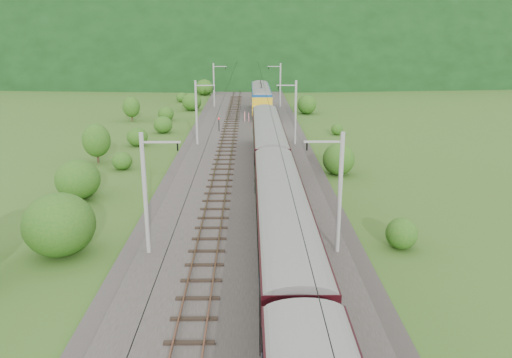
{
  "coord_description": "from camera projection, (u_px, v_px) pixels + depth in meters",
  "views": [
    {
      "loc": [
        0.46,
        -30.06,
        14.39
      ],
      "look_at": [
        0.96,
        8.95,
        2.6
      ],
      "focal_mm": 35.0,
      "sensor_mm": 36.0,
      "label": 1
    }
  ],
  "objects": [
    {
      "name": "train",
      "position": [
        282.0,
        211.0,
        30.4
      ],
      "size": [
        3.16,
        126.73,
        5.5
      ],
      "color": "black",
      "rests_on": "ground"
    },
    {
      "name": "track_right",
      "position": [
        273.0,
        200.0,
        42.42
      ],
      "size": [
        2.4,
        220.0,
        0.27
      ],
      "color": "brown",
      "rests_on": "railbed"
    },
    {
      "name": "vegetation_left",
      "position": [
        86.0,
        182.0,
        41.49
      ],
      "size": [
        12.24,
        146.11,
        6.59
      ],
      "color": "#1E5215",
      "rests_on": "ground"
    },
    {
      "name": "ground",
      "position": [
        243.0,
        256.0,
        32.93
      ],
      "size": [
        600.0,
        600.0,
        0.0
      ],
      "primitive_type": "plane",
      "color": "#36531A",
      "rests_on": "ground"
    },
    {
      "name": "vegetation_right",
      "position": [
        352.0,
        164.0,
        50.06
      ],
      "size": [
        6.97,
        100.42,
        3.01
      ],
      "color": "#1E5215",
      "rests_on": "ground"
    },
    {
      "name": "railbed",
      "position": [
        245.0,
        203.0,
        42.46
      ],
      "size": [
        14.0,
        220.0,
        0.3
      ],
      "primitive_type": "cube",
      "color": "#38332D",
      "rests_on": "ground"
    },
    {
      "name": "hazard_post_far",
      "position": [
        249.0,
        117.0,
        79.07
      ],
      "size": [
        0.14,
        0.14,
        1.29
      ],
      "primitive_type": "cylinder",
      "color": "red",
      "rests_on": "railbed"
    },
    {
      "name": "mountain_ridge",
      "position": [
        61.0,
        52.0,
        318.62
      ],
      "size": [
        336.0,
        280.0,
        132.0
      ],
      "primitive_type": "ellipsoid",
      "color": "black",
      "rests_on": "ground"
    },
    {
      "name": "signal",
      "position": [
        219.0,
        123.0,
        71.13
      ],
      "size": [
        0.21,
        0.21,
        1.92
      ],
      "color": "black",
      "rests_on": "railbed"
    },
    {
      "name": "catenary_left",
      "position": [
        197.0,
        111.0,
        62.18
      ],
      "size": [
        2.54,
        192.28,
        8.0
      ],
      "color": "gray",
      "rests_on": "railbed"
    },
    {
      "name": "mountain_main",
      "position": [
        249.0,
        55.0,
        281.8
      ],
      "size": [
        504.0,
        360.0,
        244.0
      ],
      "primitive_type": "ellipsoid",
      "color": "black",
      "rests_on": "ground"
    },
    {
      "name": "catenary_right",
      "position": [
        295.0,
        111.0,
        62.33
      ],
      "size": [
        2.54,
        192.28,
        8.0
      ],
      "color": "gray",
      "rests_on": "railbed"
    },
    {
      "name": "track_left",
      "position": [
        216.0,
        201.0,
        42.36
      ],
      "size": [
        2.4,
        220.0,
        0.27
      ],
      "color": "brown",
      "rests_on": "railbed"
    },
    {
      "name": "hazard_post_near",
      "position": [
        245.0,
        116.0,
        78.76
      ],
      "size": [
        0.17,
        0.17,
        1.57
      ],
      "primitive_type": "cylinder",
      "color": "red",
      "rests_on": "railbed"
    },
    {
      "name": "overhead_wires",
      "position": [
        244.0,
        122.0,
        40.45
      ],
      "size": [
        4.83,
        198.0,
        0.03
      ],
      "color": "black",
      "rests_on": "ground"
    }
  ]
}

